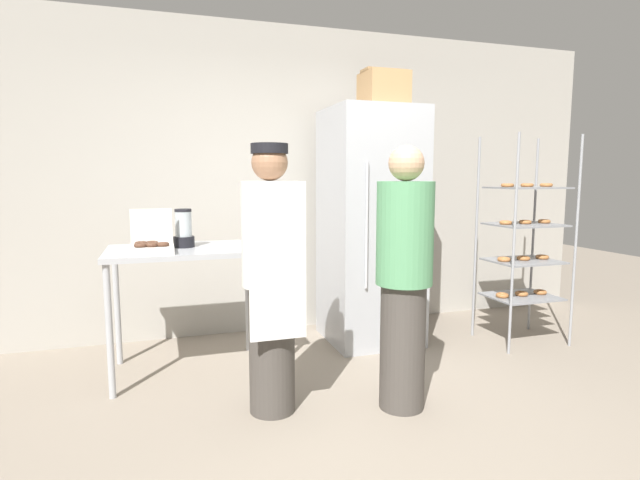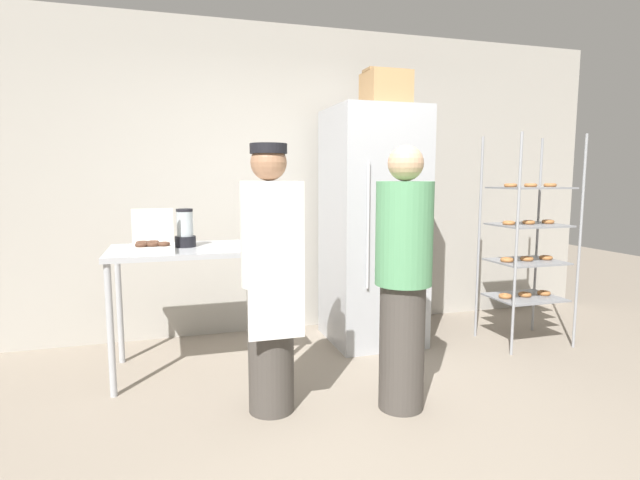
{
  "view_description": "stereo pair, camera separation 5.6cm",
  "coord_description": "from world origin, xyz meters",
  "px_view_note": "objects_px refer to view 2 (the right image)",
  "views": [
    {
      "loc": [
        -1.1,
        -2.29,
        1.41
      ],
      "look_at": [
        -0.11,
        0.79,
        1.0
      ],
      "focal_mm": 28.0,
      "sensor_mm": 36.0,
      "label": 1
    },
    {
      "loc": [
        -1.05,
        -2.31,
        1.41
      ],
      "look_at": [
        -0.11,
        0.79,
        1.0
      ],
      "focal_mm": 28.0,
      "sensor_mm": 36.0,
      "label": 2
    }
  ],
  "objects_px": {
    "cardboard_storage_box": "(386,89)",
    "donut_box": "(153,245)",
    "blender_pitcher": "(185,230)",
    "refrigerator": "(373,227)",
    "person_customer": "(403,278)",
    "baking_rack": "(528,243)",
    "person_baker": "(270,276)"
  },
  "relations": [
    {
      "from": "refrigerator",
      "to": "blender_pitcher",
      "type": "height_order",
      "value": "refrigerator"
    },
    {
      "from": "person_customer",
      "to": "cardboard_storage_box",
      "type": "bearing_deg",
      "value": 71.49
    },
    {
      "from": "cardboard_storage_box",
      "to": "person_baker",
      "type": "xyz_separation_m",
      "value": [
        -1.16,
        -0.99,
        -1.29
      ]
    },
    {
      "from": "person_baker",
      "to": "baking_rack",
      "type": "bearing_deg",
      "value": 15.21
    },
    {
      "from": "blender_pitcher",
      "to": "cardboard_storage_box",
      "type": "relative_size",
      "value": 0.78
    },
    {
      "from": "refrigerator",
      "to": "blender_pitcher",
      "type": "distance_m",
      "value": 1.57
    },
    {
      "from": "blender_pitcher",
      "to": "person_baker",
      "type": "relative_size",
      "value": 0.17
    },
    {
      "from": "donut_box",
      "to": "person_baker",
      "type": "relative_size",
      "value": 0.18
    },
    {
      "from": "baking_rack",
      "to": "person_baker",
      "type": "height_order",
      "value": "baking_rack"
    },
    {
      "from": "cardboard_storage_box",
      "to": "person_customer",
      "type": "distance_m",
      "value": 1.8
    },
    {
      "from": "donut_box",
      "to": "blender_pitcher",
      "type": "distance_m",
      "value": 0.32
    },
    {
      "from": "refrigerator",
      "to": "person_baker",
      "type": "xyz_separation_m",
      "value": [
        -1.1,
        -1.07,
        -0.16
      ]
    },
    {
      "from": "person_baker",
      "to": "donut_box",
      "type": "bearing_deg",
      "value": 137.31
    },
    {
      "from": "blender_pitcher",
      "to": "baking_rack",
      "type": "bearing_deg",
      "value": -4.35
    },
    {
      "from": "baking_rack",
      "to": "donut_box",
      "type": "height_order",
      "value": "baking_rack"
    },
    {
      "from": "baking_rack",
      "to": "donut_box",
      "type": "bearing_deg",
      "value": -179.72
    },
    {
      "from": "cardboard_storage_box",
      "to": "donut_box",
      "type": "bearing_deg",
      "value": -168.56
    },
    {
      "from": "donut_box",
      "to": "blender_pitcher",
      "type": "relative_size",
      "value": 1.05
    },
    {
      "from": "cardboard_storage_box",
      "to": "person_baker",
      "type": "bearing_deg",
      "value": -139.64
    },
    {
      "from": "person_baker",
      "to": "person_customer",
      "type": "relative_size",
      "value": 1.0
    },
    {
      "from": "cardboard_storage_box",
      "to": "person_customer",
      "type": "xyz_separation_m",
      "value": [
        -0.4,
        -1.18,
        -1.31
      ]
    },
    {
      "from": "cardboard_storage_box",
      "to": "blender_pitcher",
      "type": "bearing_deg",
      "value": -174.86
    },
    {
      "from": "refrigerator",
      "to": "cardboard_storage_box",
      "type": "height_order",
      "value": "cardboard_storage_box"
    },
    {
      "from": "refrigerator",
      "to": "cardboard_storage_box",
      "type": "bearing_deg",
      "value": -52.72
    },
    {
      "from": "person_baker",
      "to": "person_customer",
      "type": "xyz_separation_m",
      "value": [
        0.77,
        -0.19,
        -0.02
      ]
    },
    {
      "from": "refrigerator",
      "to": "person_baker",
      "type": "bearing_deg",
      "value": -135.77
    },
    {
      "from": "donut_box",
      "to": "refrigerator",
      "type": "bearing_deg",
      "value": 14.36
    },
    {
      "from": "donut_box",
      "to": "cardboard_storage_box",
      "type": "distance_m",
      "value": 2.2
    },
    {
      "from": "baking_rack",
      "to": "person_customer",
      "type": "distance_m",
      "value": 1.76
    },
    {
      "from": "donut_box",
      "to": "person_customer",
      "type": "xyz_separation_m",
      "value": [
        1.44,
        -0.81,
        -0.14
      ]
    },
    {
      "from": "person_customer",
      "to": "blender_pitcher",
      "type": "bearing_deg",
      "value": 139.71
    },
    {
      "from": "refrigerator",
      "to": "baking_rack",
      "type": "height_order",
      "value": "refrigerator"
    }
  ]
}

